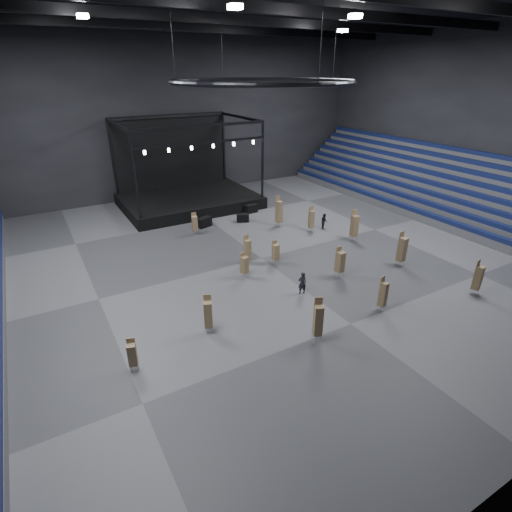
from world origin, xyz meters
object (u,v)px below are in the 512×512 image
stage (186,192)px  chair_stack_4 (311,219)px  chair_stack_12 (276,252)px  chair_stack_3 (318,320)px  flight_case_left (205,222)px  chair_stack_0 (402,249)px  man_center (302,283)px  flight_case_right (251,209)px  chair_stack_10 (354,225)px  crew_member (324,221)px  chair_stack_9 (208,314)px  chair_stack_11 (247,249)px  chair_stack_7 (478,277)px  chair_stack_13 (132,354)px  chair_stack_5 (195,223)px  chair_stack_6 (279,211)px  chair_stack_2 (383,294)px  flight_case_mid (243,218)px  chair_stack_8 (340,261)px  chair_stack_1 (244,264)px

stage → chair_stack_4: stage is taller
chair_stack_12 → chair_stack_4: bearing=26.9°
chair_stack_3 → flight_case_left: bearing=108.9°
chair_stack_0 → chair_stack_4: (-1.58, 9.21, -0.21)m
chair_stack_3 → man_center: bearing=87.1°
chair_stack_0 → chair_stack_3: 12.05m
flight_case_right → chair_stack_10: chair_stack_10 is taller
man_center → crew_member: (8.98, 8.84, -0.07)m
chair_stack_9 → chair_stack_11: bearing=71.4°
chair_stack_7 → chair_stack_13: chair_stack_7 is taller
chair_stack_4 → chair_stack_10: bearing=-52.1°
chair_stack_5 → chair_stack_6: size_ratio=0.67×
chair_stack_10 → chair_stack_11: bearing=-174.6°
crew_member → stage: bearing=53.1°
chair_stack_2 → chair_stack_9: 10.81m
stage → chair_stack_10: bearing=-62.7°
chair_stack_4 → man_center: bearing=-119.1°
man_center → chair_stack_9: bearing=20.5°
chair_stack_0 → chair_stack_5: 17.86m
flight_case_left → man_center: size_ratio=0.85×
flight_case_right → chair_stack_6: 4.98m
chair_stack_3 → crew_member: bearing=73.6°
crew_member → flight_case_left: bearing=78.4°
chair_stack_3 → chair_stack_9: chair_stack_3 is taller
flight_case_left → flight_case_mid: flight_case_left is taller
flight_case_left → chair_stack_12: size_ratio=0.71×
chair_stack_10 → man_center: (-9.30, -5.17, -0.65)m
chair_stack_3 → chair_stack_9: (-4.92, 3.69, -0.11)m
chair_stack_7 → crew_member: 14.76m
stage → chair_stack_7: (9.59, -28.22, -0.16)m
chair_stack_5 → chair_stack_13: chair_stack_5 is taller
man_center → chair_stack_11: bearing=-67.1°
chair_stack_6 → chair_stack_8: (-1.80, -10.84, -0.28)m
man_center → flight_case_right: bearing=-94.4°
chair_stack_6 → chair_stack_7: size_ratio=1.21×
flight_case_mid → crew_member: (5.82, -5.44, 0.34)m
chair_stack_0 → crew_member: chair_stack_0 is taller
flight_case_mid → chair_stack_1: 11.67m
chair_stack_5 → chair_stack_13: bearing=-111.8°
chair_stack_0 → chair_stack_12: (-8.11, 5.08, -0.40)m
chair_stack_0 → chair_stack_6: 12.30m
chair_stack_5 → chair_stack_7: (12.19, -19.45, 0.20)m
flight_case_right → chair_stack_7: 22.68m
chair_stack_11 → chair_stack_13: chair_stack_11 is taller
chair_stack_1 → chair_stack_8: 6.89m
chair_stack_11 → crew_member: size_ratio=1.61×
flight_case_right → chair_stack_4: chair_stack_4 is taller
chair_stack_3 → man_center: 5.14m
chair_stack_0 → chair_stack_9: bearing=173.3°
chair_stack_8 → chair_stack_13: chair_stack_8 is taller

